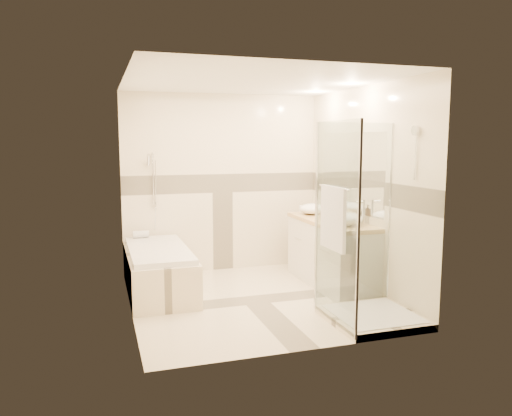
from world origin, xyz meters
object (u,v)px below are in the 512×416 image
object	(u,v)px
vessel_sink_near	(313,209)
vessel_sink_far	(347,219)
vanity	(331,252)
amenity_bottle_a	(328,213)
bathtub	(159,268)
amenity_bottle_b	(325,213)
shower_enclosure	(360,273)

from	to	relation	value
vessel_sink_near	vessel_sink_far	distance (m)	0.97
vanity	amenity_bottle_a	xyz separation A→B (m)	(-0.02, 0.05, 0.51)
bathtub	vessel_sink_near	bearing A→B (deg)	4.95
vessel_sink_far	amenity_bottle_b	xyz separation A→B (m)	(0.00, 0.57, -0.01)
vanity	shower_enclosure	bearing A→B (deg)	-102.97
vanity	vessel_sink_far	world-z (taller)	vessel_sink_far
vessel_sink_near	amenity_bottle_b	distance (m)	0.40
bathtub	vanity	bearing A→B (deg)	-9.25
amenity_bottle_a	amenity_bottle_b	size ratio (longest dim) A/B	1.26
vanity	vessel_sink_far	xyz separation A→B (m)	(-0.02, -0.44, 0.50)
bathtub	amenity_bottle_b	distance (m)	2.23
shower_enclosure	amenity_bottle_b	size ratio (longest dim) A/B	15.58
vanity	amenity_bottle_a	world-z (taller)	amenity_bottle_a
vessel_sink_near	amenity_bottle_b	xyz separation A→B (m)	(0.00, -0.40, -0.01)
amenity_bottle_b	vessel_sink_near	bearing A→B (deg)	90.00
vanity	shower_enclosure	xyz separation A→B (m)	(-0.29, -1.27, 0.08)
bathtub	vessel_sink_far	size ratio (longest dim) A/B	4.35
shower_enclosure	amenity_bottle_b	world-z (taller)	shower_enclosure
vanity	vessel_sink_near	distance (m)	0.73
vessel_sink_far	amenity_bottle_b	size ratio (longest dim) A/B	2.99
vessel_sink_near	amenity_bottle_b	world-z (taller)	vessel_sink_near
vessel_sink_near	bathtub	bearing A→B (deg)	-175.05
bathtub	vanity	size ratio (longest dim) A/B	1.05
vessel_sink_far	vanity	bearing A→B (deg)	87.39
vessel_sink_near	amenity_bottle_a	size ratio (longest dim) A/B	2.23
vessel_sink_far	amenity_bottle_a	xyz separation A→B (m)	(0.00, 0.49, 0.00)
vanity	amenity_bottle_b	bearing A→B (deg)	98.43
bathtub	amenity_bottle_a	xyz separation A→B (m)	(2.13, -0.30, 0.63)
bathtub	amenity_bottle_b	bearing A→B (deg)	-5.77
vessel_sink_near	amenity_bottle_a	distance (m)	0.49
bathtub	vessel_sink_far	world-z (taller)	vessel_sink_far
shower_enclosure	vessel_sink_far	world-z (taller)	shower_enclosure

